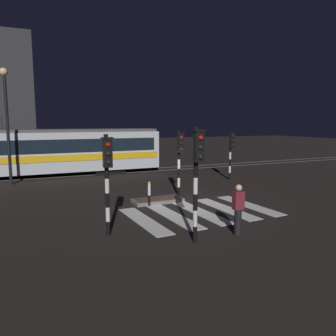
{
  "coord_description": "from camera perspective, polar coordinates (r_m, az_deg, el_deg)",
  "views": [
    {
      "loc": [
        -6.7,
        -13.11,
        3.73
      ],
      "look_at": [
        0.15,
        2.13,
        1.4
      ],
      "focal_mm": 35.23,
      "sensor_mm": 36.0,
      "label": 1
    }
  ],
  "objects": [
    {
      "name": "traffic_light_median_centre",
      "position": [
        16.37,
        2.03,
        2.48
      ],
      "size": [
        0.36,
        0.42,
        3.3
      ],
      "color": "black",
      "rests_on": "ground"
    },
    {
      "name": "traffic_light_corner_far_right",
      "position": [
        21.6,
        10.87,
        3.43
      ],
      "size": [
        0.36,
        0.42,
        3.16
      ],
      "color": "black",
      "rests_on": "ground"
    },
    {
      "name": "rail_near",
      "position": [
        24.51,
        -8.05,
        -0.86
      ],
      "size": [
        80.0,
        0.12,
        0.03
      ],
      "primitive_type": "cube",
      "color": "#59595E",
      "rests_on": "ground"
    },
    {
      "name": "bollard_island_edge",
      "position": [
        14.74,
        -3.28,
        -4.5
      ],
      "size": [
        0.12,
        0.12,
        1.11
      ],
      "color": "black",
      "rests_on": "ground"
    },
    {
      "name": "traffic_light_corner_near_left",
      "position": [
        10.74,
        -10.46,
        -0.32
      ],
      "size": [
        0.36,
        0.42,
        3.35
      ],
      "color": "black",
      "rests_on": "ground"
    },
    {
      "name": "street_lamp_trackside_left",
      "position": [
        21.35,
        -26.17,
        8.63
      ],
      "size": [
        0.44,
        1.21,
        6.7
      ],
      "color": "black",
      "rests_on": "ground"
    },
    {
      "name": "crosswalk_zebra",
      "position": [
        13.9,
        5.65,
        -7.62
      ],
      "size": [
        6.02,
        4.16,
        0.02
      ],
      "color": "silver",
      "rests_on": "ground"
    },
    {
      "name": "traffic_light_kerb_mid_left",
      "position": [
        9.96,
        5.06,
        0.07
      ],
      "size": [
        0.36,
        0.42,
        3.6
      ],
      "color": "black",
      "rests_on": "ground"
    },
    {
      "name": "traffic_island",
      "position": [
        15.55,
        -1.83,
        -5.61
      ],
      "size": [
        2.34,
        1.07,
        0.18
      ],
      "color": "slate",
      "rests_on": "ground"
    },
    {
      "name": "tram",
      "position": [
        24.12,
        -20.79,
        2.71
      ],
      "size": [
        16.32,
        2.58,
        4.15
      ],
      "color": "silver",
      "rests_on": "ground"
    },
    {
      "name": "pedestrian_waiting_at_kerb",
      "position": [
        11.19,
        12.04,
        -7.01
      ],
      "size": [
        0.36,
        0.24,
        1.71
      ],
      "color": "black",
      "rests_on": "ground"
    },
    {
      "name": "ground_plane",
      "position": [
        15.19,
        2.8,
        -6.29
      ],
      "size": [
        120.0,
        120.0,
        0.0
      ],
      "primitive_type": "plane",
      "color": "black"
    },
    {
      "name": "rail_far",
      "position": [
        25.88,
        -8.94,
        -0.42
      ],
      "size": [
        80.0,
        0.12,
        0.03
      ],
      "primitive_type": "cube",
      "color": "#59595E",
      "rests_on": "ground"
    }
  ]
}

